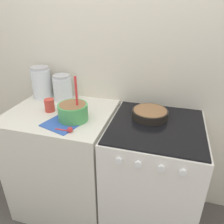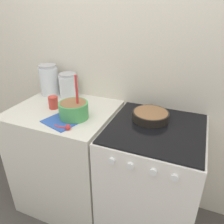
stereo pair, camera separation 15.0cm
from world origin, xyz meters
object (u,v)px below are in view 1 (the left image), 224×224
mixing_bowl (73,111)px  tin_can (50,105)px  stove (151,177)px  baking_pan (150,113)px  storage_jar_left (42,84)px  storage_jar_middle (63,89)px

mixing_bowl → tin_can: bearing=161.6°
stove → tin_can: bearing=-179.2°
stove → baking_pan: baking_pan is taller
baking_pan → tin_can: (-0.73, -0.10, 0.02)m
baking_pan → storage_jar_left: bearing=171.8°
storage_jar_middle → stove: bearing=-15.7°
mixing_bowl → tin_can: 0.24m
stove → mixing_bowl: mixing_bowl is taller
stove → storage_jar_left: size_ratio=3.55×
stove → storage_jar_middle: bearing=164.3°
mixing_bowl → storage_jar_left: 0.53m
mixing_bowl → baking_pan: size_ratio=1.25×
storage_jar_left → mixing_bowl: bearing=-36.0°
stove → tin_can: (-0.79, -0.01, 0.51)m
storage_jar_middle → tin_can: (0.01, -0.23, -0.04)m
stove → mixing_bowl: bearing=-171.3°
mixing_bowl → storage_jar_middle: size_ratio=1.50×
mixing_bowl → stove: bearing=8.7°
storage_jar_left → tin_can: 0.31m
baking_pan → tin_can: tin_can is taller
baking_pan → tin_can: size_ratio=2.68×
stove → storage_jar_middle: storage_jar_middle is taller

